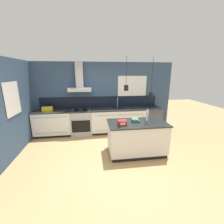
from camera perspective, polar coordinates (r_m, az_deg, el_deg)
The scene contains 12 objects.
ground_plane at distance 4.29m, azimuth -2.49°, elevation -16.32°, with size 16.00×16.00×0.00m, color tan.
wall_back at distance 5.74m, azimuth -4.97°, elevation 6.07°, with size 5.60×2.11×2.60m.
wall_left at distance 4.92m, azimuth -33.03°, elevation 1.69°, with size 0.08×3.80×2.60m.
counter_run_left at distance 5.80m, azimuth -21.53°, elevation -3.91°, with size 1.29×0.64×0.91m.
counter_run_sink at distance 5.72m, azimuth 2.35°, elevation -3.11°, with size 2.03×0.64×1.30m.
oven_range at distance 5.64m, azimuth -11.54°, elevation -3.73°, with size 0.74×0.66×0.91m.
dishwasher at distance 6.09m, azimuth 14.73°, elevation -2.55°, with size 0.64×0.65×0.91m.
kitchen_island at distance 4.29m, azimuth 9.36°, elevation -9.61°, with size 1.59×0.91×0.91m.
bottle_on_island at distance 4.25m, azimuth 13.29°, elevation -1.37°, with size 0.07×0.07×0.36m.
book_stack at distance 4.19m, azimuth 8.80°, elevation -2.99°, with size 0.22×0.28×0.08m.
red_supply_box at distance 3.86m, azimuth 3.92°, elevation -4.12°, with size 0.22×0.18×0.12m.
yellow_toolbox at distance 5.70m, azimuth -23.39°, elevation 1.12°, with size 0.34×0.18×0.19m.
Camera 1 is at (-0.34, -3.66, 2.21)m, focal length 24.00 mm.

